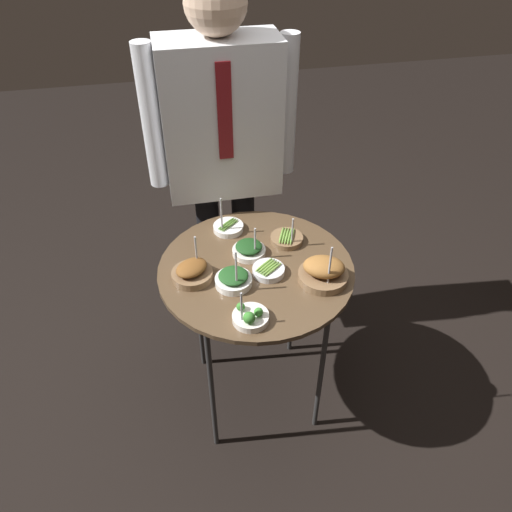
% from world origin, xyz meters
% --- Properties ---
extents(ground_plane, '(8.00, 8.00, 0.00)m').
position_xyz_m(ground_plane, '(0.00, 0.00, 0.00)').
color(ground_plane, black).
extents(serving_cart, '(0.70, 0.70, 0.74)m').
position_xyz_m(serving_cart, '(0.00, 0.00, 0.69)').
color(serving_cart, brown).
rests_on(serving_cart, ground_plane).
extents(bowl_asparagus_front_center, '(0.11, 0.11, 0.03)m').
position_xyz_m(bowl_asparagus_front_center, '(0.04, -0.04, 0.76)').
color(bowl_asparagus_front_center, silver).
rests_on(bowl_asparagus_front_center, serving_cart).
extents(bowl_roast_back_left, '(0.17, 0.17, 0.18)m').
position_xyz_m(bowl_roast_back_left, '(0.21, -0.11, 0.78)').
color(bowl_roast_back_left, brown).
rests_on(bowl_roast_back_left, serving_cart).
extents(bowl_spinach_far_rim, '(0.13, 0.13, 0.17)m').
position_xyz_m(bowl_spinach_far_rim, '(-0.09, -0.07, 0.77)').
color(bowl_spinach_far_rim, white).
rests_on(bowl_spinach_far_rim, serving_cart).
extents(bowl_spinach_near_rim, '(0.12, 0.12, 0.13)m').
position_xyz_m(bowl_spinach_near_rim, '(-0.01, 0.08, 0.76)').
color(bowl_spinach_near_rim, silver).
rests_on(bowl_spinach_near_rim, serving_cart).
extents(bowl_asparagus_front_left, '(0.12, 0.12, 0.13)m').
position_xyz_m(bowl_asparagus_front_left, '(0.14, 0.12, 0.76)').
color(bowl_asparagus_front_left, brown).
rests_on(bowl_asparagus_front_left, serving_cart).
extents(bowl_asparagus_mid_right, '(0.12, 0.12, 0.16)m').
position_xyz_m(bowl_asparagus_mid_right, '(-0.06, 0.24, 0.76)').
color(bowl_asparagus_mid_right, white).
rests_on(bowl_asparagus_mid_right, serving_cart).
extents(bowl_broccoli_center, '(0.12, 0.12, 0.14)m').
position_xyz_m(bowl_broccoli_center, '(-0.07, -0.25, 0.76)').
color(bowl_broccoli_center, silver).
rests_on(bowl_broccoli_center, serving_cart).
extents(bowl_roast_mid_left, '(0.15, 0.14, 0.15)m').
position_xyz_m(bowl_roast_mid_left, '(-0.23, -0.01, 0.77)').
color(bowl_roast_mid_left, brown).
rests_on(bowl_roast_mid_left, serving_cart).
extents(waiter_figure, '(0.60, 0.22, 1.61)m').
position_xyz_m(waiter_figure, '(-0.04, 0.47, 1.02)').
color(waiter_figure, black).
rests_on(waiter_figure, ground_plane).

